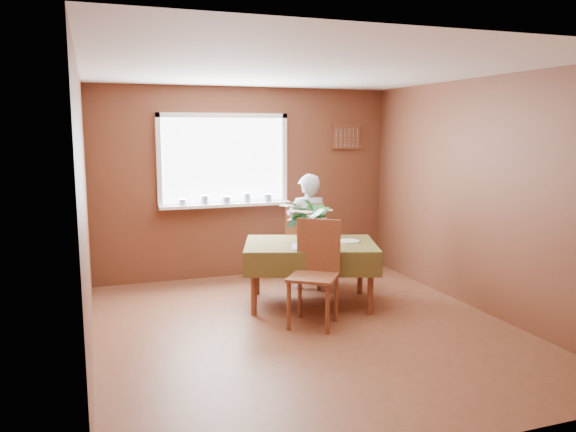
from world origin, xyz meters
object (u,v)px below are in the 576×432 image
object	(u,v)px
seated_woman	(308,231)
chair_far	(306,241)
chair_near	(315,268)
dining_table	(310,250)
flower_bouquet	(309,219)

from	to	relation	value
seated_woman	chair_far	bearing A→B (deg)	-91.53
chair_far	chair_near	distance (m)	1.34
chair_near	chair_far	bearing A→B (deg)	109.09
chair_far	chair_near	bearing A→B (deg)	110.56
dining_table	flower_bouquet	size ratio (longest dim) A/B	3.16
chair_far	seated_woman	world-z (taller)	seated_woman
chair_near	flower_bouquet	size ratio (longest dim) A/B	1.98
chair_far	dining_table	bearing A→B (deg)	110.18
dining_table	seated_woman	xyz separation A→B (m)	(0.21, 0.63, 0.09)
dining_table	seated_woman	distance (m)	0.67
chair_near	flower_bouquet	world-z (taller)	flower_bouquet
chair_near	seated_woman	distance (m)	1.30
chair_far	flower_bouquet	bearing A→B (deg)	108.59
chair_far	seated_woman	bearing A→B (deg)	122.47
flower_bouquet	chair_far	bearing A→B (deg)	70.77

